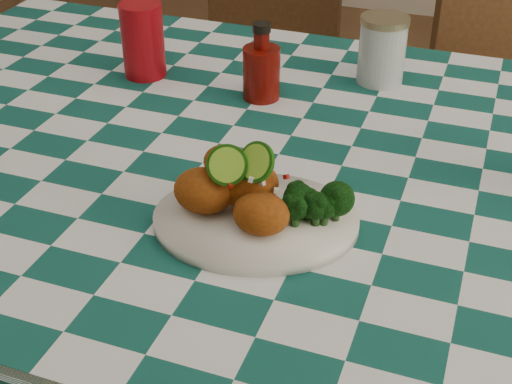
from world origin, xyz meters
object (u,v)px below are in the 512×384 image
(wooden_chair_left, at_px, (253,117))
(plate, at_px, (256,220))
(mason_jar, at_px, (382,50))
(red_tumbler, at_px, (143,40))
(ketchup_bottle, at_px, (261,61))
(dining_table, at_px, (275,334))
(fried_chicken_pile, at_px, (247,182))

(wooden_chair_left, bearing_deg, plate, -70.64)
(wooden_chair_left, bearing_deg, mason_jar, -47.64)
(red_tumbler, relative_size, ketchup_bottle, 1.00)
(plate, relative_size, red_tumbler, 1.98)
(dining_table, xyz_separation_m, red_tumbler, (-0.34, 0.20, 0.46))
(plate, xyz_separation_m, red_tumbler, (-0.37, 0.39, 0.06))
(red_tumbler, distance_m, ketchup_bottle, 0.24)
(fried_chicken_pile, bearing_deg, mason_jar, 81.92)
(fried_chicken_pile, distance_m, red_tumbler, 0.53)
(dining_table, distance_m, ketchup_bottle, 0.51)
(fried_chicken_pile, height_order, mason_jar, mason_jar)
(mason_jar, bearing_deg, ketchup_bottle, -142.77)
(fried_chicken_pile, xyz_separation_m, wooden_chair_left, (-0.34, 0.96, -0.43))
(ketchup_bottle, xyz_separation_m, mason_jar, (0.19, 0.14, -0.01))
(dining_table, height_order, mason_jar, mason_jar)
(dining_table, relative_size, plate, 5.99)
(red_tumbler, distance_m, mason_jar, 0.45)
(ketchup_bottle, xyz_separation_m, wooden_chair_left, (-0.23, 0.58, -0.43))
(fried_chicken_pile, height_order, ketchup_bottle, ketchup_bottle)
(red_tumbler, bearing_deg, mason_jar, 16.16)
(fried_chicken_pile, distance_m, wooden_chair_left, 1.11)
(ketchup_bottle, relative_size, wooden_chair_left, 0.17)
(plate, xyz_separation_m, ketchup_bottle, (-0.13, 0.38, 0.06))
(wooden_chair_left, bearing_deg, red_tumbler, -92.34)
(fried_chicken_pile, distance_m, mason_jar, 0.52)
(plate, relative_size, ketchup_bottle, 1.99)
(dining_table, bearing_deg, red_tumbler, 149.21)
(dining_table, height_order, ketchup_bottle, ketchup_bottle)
(plate, bearing_deg, dining_table, 99.37)
(ketchup_bottle, bearing_deg, wooden_chair_left, 111.51)
(plate, bearing_deg, red_tumbler, 133.18)
(fried_chicken_pile, bearing_deg, plate, 0.00)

